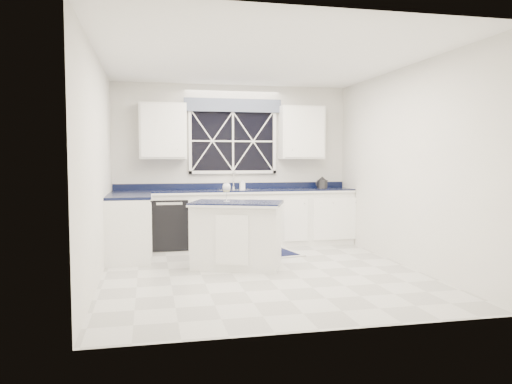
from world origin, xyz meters
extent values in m
plane|color=beige|center=(0.00, 0.00, 0.00)|extent=(4.50, 4.50, 0.00)
cube|color=silver|center=(0.00, 2.25, 1.35)|extent=(4.00, 0.10, 2.70)
cube|color=white|center=(0.00, 1.95, 0.45)|extent=(3.98, 0.60, 0.90)
cube|color=white|center=(-1.70, 1.15, 0.45)|extent=(0.60, 1.00, 0.90)
cube|color=black|center=(0.00, 1.95, 0.92)|extent=(3.98, 0.64, 0.04)
cube|color=black|center=(-1.10, 1.95, 0.41)|extent=(0.60, 0.58, 0.82)
cube|color=black|center=(0.00, 2.22, 1.75)|extent=(1.40, 0.02, 1.00)
cube|color=slate|center=(0.00, 2.16, 2.35)|extent=(1.65, 0.04, 0.22)
cube|color=white|center=(-1.18, 2.08, 1.90)|extent=(0.75, 0.34, 0.90)
cube|color=white|center=(1.18, 2.08, 1.90)|extent=(0.75, 0.34, 0.90)
cylinder|color=silver|center=(0.00, 2.17, 0.96)|extent=(0.05, 0.05, 0.04)
cylinder|color=silver|center=(0.00, 2.17, 1.10)|extent=(0.02, 0.02, 0.28)
cylinder|color=silver|center=(0.00, 2.08, 1.23)|extent=(0.02, 0.18, 0.02)
cube|color=white|center=(-0.26, 0.35, 0.42)|extent=(1.29, 1.02, 0.85)
cube|color=black|center=(-0.26, 0.35, 0.87)|extent=(1.36, 1.09, 0.04)
cube|color=#B7B6B1|center=(0.20, 1.08, 0.01)|extent=(1.35, 0.98, 0.01)
cube|color=#101435|center=(0.20, 1.08, 0.02)|extent=(1.19, 0.82, 0.01)
cylinder|color=#2A2A2C|center=(1.53, 2.01, 1.01)|extent=(0.23, 0.23, 0.14)
cone|color=#2A2A2C|center=(1.53, 2.01, 1.11)|extent=(0.19, 0.19, 0.06)
torus|color=#2A2A2C|center=(1.45, 1.97, 1.02)|extent=(0.12, 0.06, 0.12)
cylinder|color=#2A2A2C|center=(1.63, 2.05, 1.03)|extent=(0.07, 0.04, 0.09)
cylinder|color=silver|center=(-0.39, 0.43, 0.89)|extent=(0.09, 0.09, 0.01)
cylinder|color=silver|center=(-0.39, 0.43, 0.96)|extent=(0.01, 0.01, 0.14)
ellipsoid|color=silver|center=(-0.39, 0.43, 1.07)|extent=(0.11, 0.11, 0.14)
cylinder|color=#D9D173|center=(-0.39, 0.43, 1.05)|extent=(0.09, 0.09, 0.06)
imported|color=silver|center=(0.15, 2.16, 1.03)|extent=(0.09, 0.09, 0.18)
camera|label=1|loc=(-1.41, -6.18, 1.48)|focal=35.00mm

